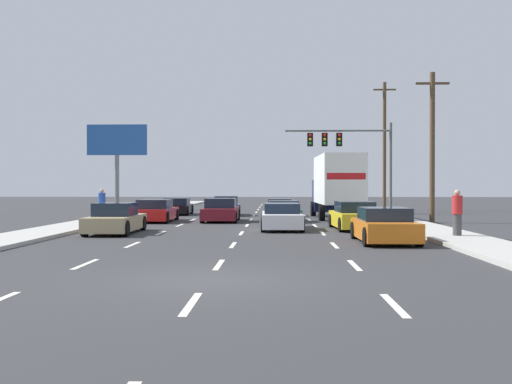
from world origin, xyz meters
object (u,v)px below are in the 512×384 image
car_black (177,207)px  utility_pole_mid (432,145)px  car_green (283,212)px  car_yellow (354,217)px  car_maroon (221,211)px  car_gray (279,208)px  car_tan (116,220)px  car_white (282,217)px  roadside_billboard (117,148)px  pedestrian_mid_block (457,213)px  car_red (156,211)px  car_orange (384,226)px  utility_pole_far (384,145)px  box_truck (337,183)px  traffic_signal_mast (342,145)px  car_blue (226,207)px  pedestrian_near_corner (102,205)px

car_black → utility_pole_mid: size_ratio=0.50×
car_green → car_yellow: bearing=-63.3°
car_maroon → car_gray: (3.31, 6.32, -0.08)m
car_tan → car_white: car_tan is taller
roadside_billboard → utility_pole_mid: bearing=-38.0°
car_maroon → utility_pole_mid: size_ratio=0.54×
car_green → car_white: size_ratio=0.88×
car_gray → car_yellow: (3.31, -12.32, 0.07)m
car_gray → pedestrian_mid_block: 18.31m
car_black → car_tan: 16.24m
car_red → car_white: size_ratio=0.98×
car_white → pedestrian_mid_block: size_ratio=2.73×
car_gray → roadside_billboard: bearing=143.7°
car_orange → utility_pole_far: bearing=79.7°
car_black → car_orange: (10.59, -20.00, 0.03)m
car_black → utility_pole_far: size_ratio=0.40×
utility_pole_far → roadside_billboard: bearing=177.4°
car_gray → pedestrian_mid_block: (6.51, -17.11, 0.47)m
car_tan → box_truck: box_truck is taller
car_black → car_maroon: car_maroon is taller
car_yellow → traffic_signal_mast: traffic_signal_mast is taller
box_truck → car_blue: bearing=149.2°
car_white → car_orange: car_orange is taller
roadside_billboard → car_gray: bearing=-36.3°
box_truck → traffic_signal_mast: traffic_signal_mast is taller
roadside_billboard → car_blue: bearing=-43.1°
car_white → car_gray: bearing=90.1°
car_yellow → car_tan: bearing=-166.6°
pedestrian_near_corner → car_tan: bearing=-69.1°
car_yellow → pedestrian_mid_block: 5.77m
pedestrian_mid_block → car_green: bearing=119.9°
car_gray → car_green: bearing=-88.4°
car_blue → roadside_billboard: (-9.92, 9.27, 4.58)m
car_red → car_white: 8.97m
car_green → box_truck: box_truck is taller
car_blue → box_truck: box_truck is taller
car_yellow → utility_pole_far: (5.22, 21.23, 4.72)m
car_yellow → car_blue: bearing=118.0°
traffic_signal_mast → car_blue: bearing=-157.8°
car_yellow → car_orange: 6.21m
car_orange → car_red: bearing=131.3°
pedestrian_near_corner → pedestrian_mid_block: size_ratio=0.99×
car_blue → car_orange: (7.11, -19.16, -0.02)m
pedestrian_near_corner → car_yellow: bearing=-17.7°
car_tan → car_blue: bearing=77.5°
box_truck → car_yellow: (-0.12, -8.79, -1.57)m
car_maroon → roadside_billboard: 19.69m
utility_pole_far → pedestrian_mid_block: 26.45m
car_green → box_truck: size_ratio=0.50×
car_tan → pedestrian_mid_block: pedestrian_mid_block is taller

